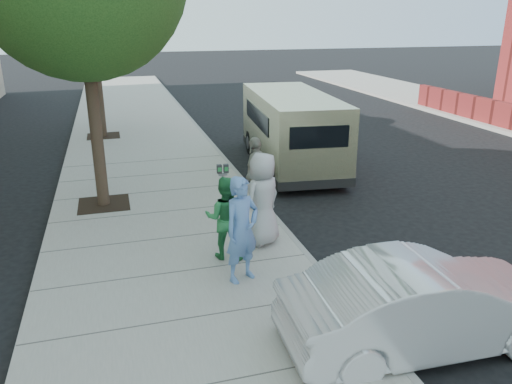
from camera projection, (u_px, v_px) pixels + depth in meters
ground at (218, 238)px, 10.58m from camera, size 120.00×120.00×0.00m
sidewalk at (170, 241)px, 10.30m from camera, size 5.00×60.00×0.15m
curb_face at (282, 228)px, 10.94m from camera, size 0.12×60.00×0.16m
tree_far at (91, 3)px, 17.42m from camera, size 3.92×3.80×6.49m
parking_meter at (223, 179)px, 11.02m from camera, size 0.26×0.09×1.24m
van at (290, 129)px, 15.29m from camera, size 2.60×6.28×2.27m
sedan at (425, 304)px, 6.95m from camera, size 4.10×1.54×1.34m
person_officer at (242, 230)px, 8.36m from camera, size 0.80×0.69×1.85m
person_green_shirt at (225, 218)px, 9.21m from camera, size 0.93×0.83×1.59m
person_gray_shirt at (263, 199)px, 9.73m from camera, size 1.09×0.99×1.87m
person_striped_polo at (256, 172)px, 11.69m from camera, size 0.94×1.04×1.70m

